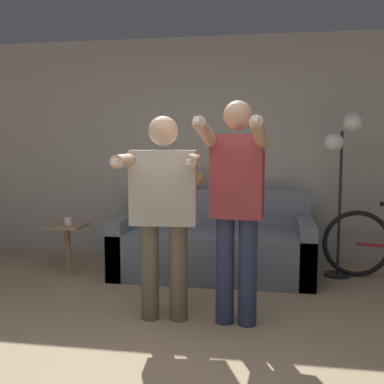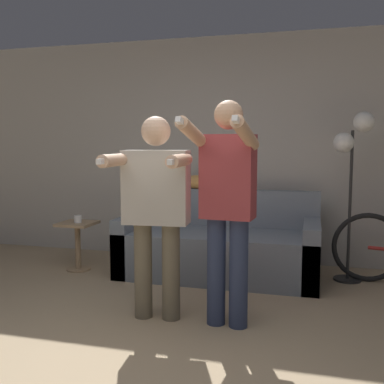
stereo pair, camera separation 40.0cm
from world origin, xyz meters
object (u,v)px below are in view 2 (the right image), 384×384
object	(u,v)px
side_table	(78,237)
cup	(78,219)
couch	(219,248)
person_right	(227,199)
cat	(198,181)
person_left	(156,202)
floor_lamp	(353,150)

from	to	relation	value
side_table	cup	distance (m)	0.20
couch	side_table	bearing A→B (deg)	-172.51
person_right	side_table	size ratio (longest dim) A/B	3.19
cat	cup	xyz separation A→B (m)	(-1.19, -0.56, -0.39)
person_right	cat	world-z (taller)	person_right
couch	person_left	size ratio (longest dim) A/B	1.28
person_right	cup	bearing A→B (deg)	154.54
couch	person_left	distance (m)	1.45
couch	person_left	xyz separation A→B (m)	(-0.23, -1.29, 0.63)
person_right	couch	bearing A→B (deg)	108.80
person_left	person_right	size ratio (longest dim) A/B	0.94
couch	side_table	size ratio (longest dim) A/B	3.84
floor_lamp	side_table	xyz separation A→B (m)	(-2.82, -0.36, -0.95)
cat	floor_lamp	xyz separation A→B (m)	(1.60, -0.17, 0.36)
person_left	person_right	xyz separation A→B (m)	(0.55, -0.00, 0.05)
side_table	cup	world-z (taller)	cup
person_left	cat	distance (m)	1.62
person_right	side_table	xyz separation A→B (m)	(-1.85, 1.09, -0.60)
person_left	cup	distance (m)	1.69
person_right	floor_lamp	size ratio (longest dim) A/B	1.00
cup	cat	bearing A→B (deg)	25.30
cat	floor_lamp	world-z (taller)	floor_lamp
person_right	floor_lamp	bearing A→B (deg)	60.83
couch	cat	world-z (taller)	cat
couch	cat	bearing A→B (deg)	132.75
cat	side_table	xyz separation A→B (m)	(-1.22, -0.53, -0.59)
person_left	person_right	bearing A→B (deg)	-4.84
couch	cat	distance (m)	0.81
person_left	person_right	world-z (taller)	person_right
couch	person_left	bearing A→B (deg)	-100.14
person_left	cup	size ratio (longest dim) A/B	19.74
person_right	cat	xyz separation A→B (m)	(-0.63, 1.62, -0.01)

